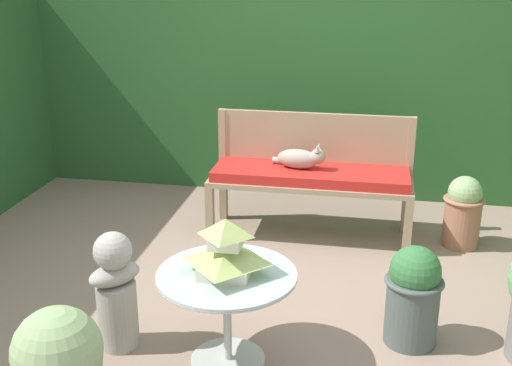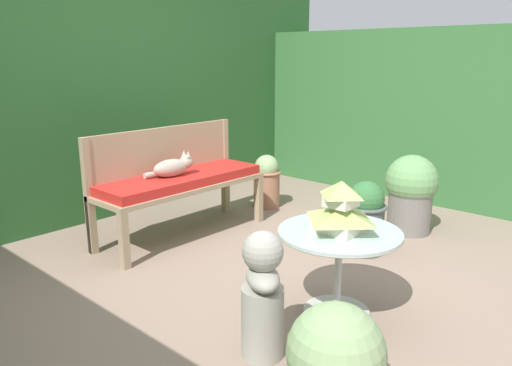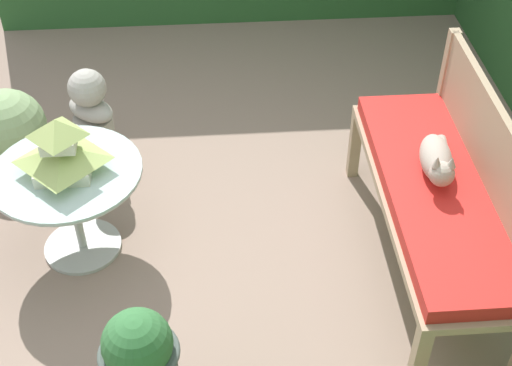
% 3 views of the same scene
% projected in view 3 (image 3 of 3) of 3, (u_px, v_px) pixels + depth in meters
% --- Properties ---
extents(ground, '(30.00, 30.00, 0.00)m').
position_uv_depth(ground, '(221.00, 255.00, 3.75)').
color(ground, gray).
extents(garden_bench, '(1.55, 0.51, 0.55)m').
position_uv_depth(garden_bench, '(434.00, 196.00, 3.39)').
color(garden_bench, tan).
rests_on(garden_bench, ground).
extents(bench_backrest, '(1.55, 0.06, 0.94)m').
position_uv_depth(bench_backrest, '(492.00, 160.00, 3.26)').
color(bench_backrest, tan).
rests_on(bench_backrest, ground).
extents(cat, '(0.42, 0.21, 0.20)m').
position_uv_depth(cat, '(437.00, 160.00, 3.34)').
color(cat, '#A89989').
rests_on(cat, garden_bench).
extents(patio_table, '(0.74, 0.74, 0.53)m').
position_uv_depth(patio_table, '(70.00, 188.00, 3.51)').
color(patio_table, '#B7B7B2').
rests_on(patio_table, ground).
extents(pagoda_birdhouse, '(0.35, 0.35, 0.30)m').
position_uv_depth(pagoda_birdhouse, '(61.00, 150.00, 3.35)').
color(pagoda_birdhouse, silver).
rests_on(pagoda_birdhouse, patio_table).
extents(garden_bust, '(0.32, 0.34, 0.69)m').
position_uv_depth(garden_bust, '(94.00, 124.00, 4.05)').
color(garden_bust, '#A39E93').
rests_on(garden_bust, ground).
extents(potted_plant_bench_left, '(0.44, 0.44, 0.50)m').
position_uv_depth(potted_plant_bench_left, '(10.00, 133.00, 4.16)').
color(potted_plant_bench_left, '#ADA393').
rests_on(potted_plant_bench_left, ground).
extents(potted_plant_table_far, '(0.33, 0.33, 0.59)m').
position_uv_depth(potted_plant_table_far, '(141.00, 365.00, 2.88)').
color(potted_plant_table_far, '#4C5651').
rests_on(potted_plant_table_far, ground).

